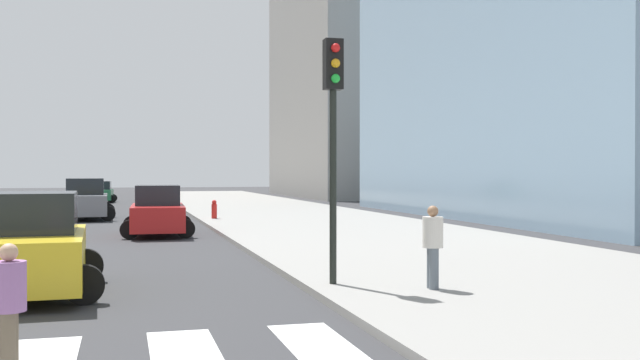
{
  "coord_description": "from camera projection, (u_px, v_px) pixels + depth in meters",
  "views": [
    {
      "loc": [
        3.72,
        -4.97,
        2.37
      ],
      "look_at": [
        14.0,
        32.93,
        1.94
      ],
      "focal_mm": 40.89,
      "sensor_mm": 36.0,
      "label": 1
    }
  ],
  "objects": [
    {
      "name": "fire_hydrant",
      "position": [
        214.0,
        210.0,
        34.73
      ],
      "size": [
        0.26,
        0.26,
        0.89
      ],
      "color": "red",
      "rests_on": "sidewalk_kerb_east"
    },
    {
      "name": "sidewalk_kerb_east",
      "position": [
        366.0,
        235.0,
        26.34
      ],
      "size": [
        10.0,
        120.0,
        0.15
      ],
      "primitive_type": "cube",
      "color": "gray",
      "rests_on": "ground"
    },
    {
      "name": "car_green_second",
      "position": [
        101.0,
        192.0,
        56.68
      ],
      "size": [
        2.42,
        3.77,
        1.65
      ],
      "rotation": [
        0.0,
        0.0,
        3.1
      ],
      "color": "#236B42",
      "rests_on": "ground"
    },
    {
      "name": "car_red_fifth",
      "position": [
        158.0,
        212.0,
        27.15
      ],
      "size": [
        2.74,
        4.28,
        1.88
      ],
      "rotation": [
        0.0,
        0.0,
        3.1
      ],
      "color": "red",
      "rests_on": "ground"
    },
    {
      "name": "parking_garage_concrete",
      "position": [
        382.0,
        87.0,
        71.98
      ],
      "size": [
        18.0,
        24.0,
        21.66
      ],
      "primitive_type": "cube",
      "color": "gray",
      "rests_on": "ground"
    },
    {
      "name": "traffic_light_near_corner",
      "position": [
        333.0,
        112.0,
        14.41
      ],
      "size": [
        0.36,
        0.41,
        4.86
      ],
      "rotation": [
        0.0,
        0.0,
        3.14
      ],
      "color": "black",
      "rests_on": "sidewalk_kerb_east"
    },
    {
      "name": "pedestrian_crossing",
      "position": [
        9.0,
        304.0,
        8.36
      ],
      "size": [
        0.38,
        0.38,
        1.56
      ],
      "rotation": [
        0.0,
        0.0,
        4.67
      ],
      "color": "brown",
      "rests_on": "ground"
    },
    {
      "name": "lane_divider_paint",
      "position": [
        57.0,
        213.0,
        42.45
      ],
      "size": [
        0.16,
        80.0,
        0.01
      ],
      "primitive_type": "cube",
      "color": "yellow",
      "rests_on": "ground"
    },
    {
      "name": "pedestrian_waiting_east",
      "position": [
        433.0,
        243.0,
        13.84
      ],
      "size": [
        0.39,
        0.39,
        1.58
      ],
      "rotation": [
        0.0,
        0.0,
        1.44
      ],
      "color": "slate",
      "rests_on": "sidewalk_kerb_east"
    },
    {
      "name": "car_yellow_fourth",
      "position": [
        30.0,
        247.0,
        14.07
      ],
      "size": [
        2.85,
        4.48,
        1.97
      ],
      "rotation": [
        0.0,
        0.0,
        3.17
      ],
      "color": "gold",
      "rests_on": "ground"
    },
    {
      "name": "car_gray_nearest",
      "position": [
        85.0,
        200.0,
        36.23
      ],
      "size": [
        2.93,
        4.64,
        2.05
      ],
      "rotation": [
        0.0,
        0.0,
        3.16
      ],
      "color": "slate",
      "rests_on": "ground"
    }
  ]
}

